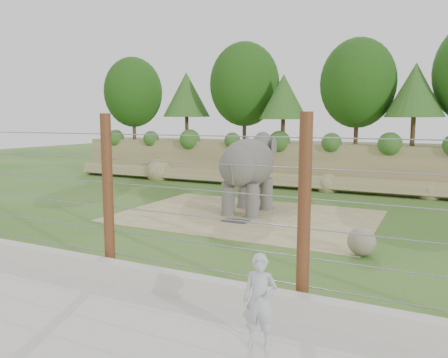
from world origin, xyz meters
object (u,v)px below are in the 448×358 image
at_px(barrier_fence, 108,194).
at_px(stone_ball, 362,241).
at_px(zookeeper, 260,301).
at_px(elephant, 248,174).

bearing_deg(barrier_fence, stone_ball, 37.37).
height_order(stone_ball, zookeeper, zookeeper).
relative_size(stone_ball, zookeeper, 0.49).
bearing_deg(stone_ball, barrier_fence, -142.63).
bearing_deg(stone_ball, elephant, 142.83).
xyz_separation_m(elephant, stone_ball, (5.21, -3.95, -1.20)).
height_order(stone_ball, barrier_fence, barrier_fence).
bearing_deg(elephant, stone_ball, -39.29).
bearing_deg(barrier_fence, elephant, 87.97).
distance_m(stone_ball, barrier_fence, 7.10).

